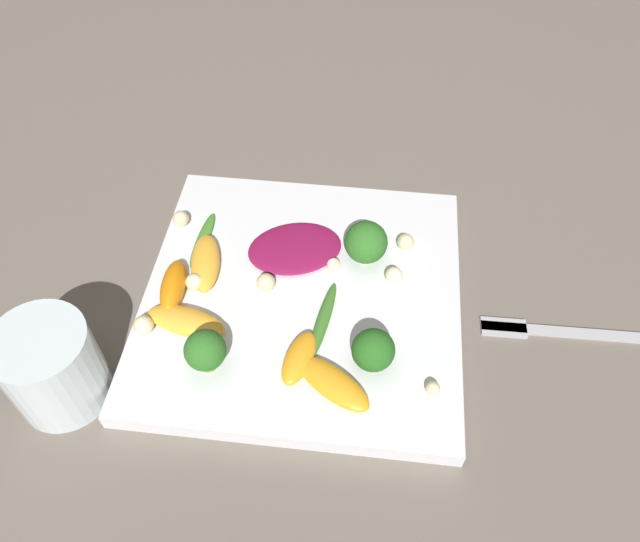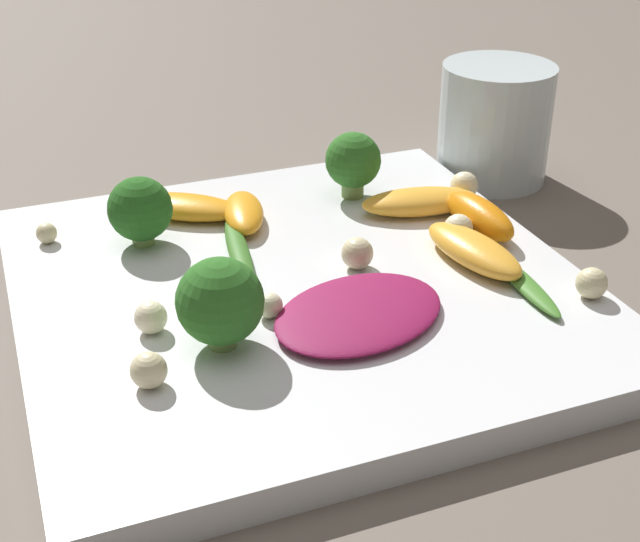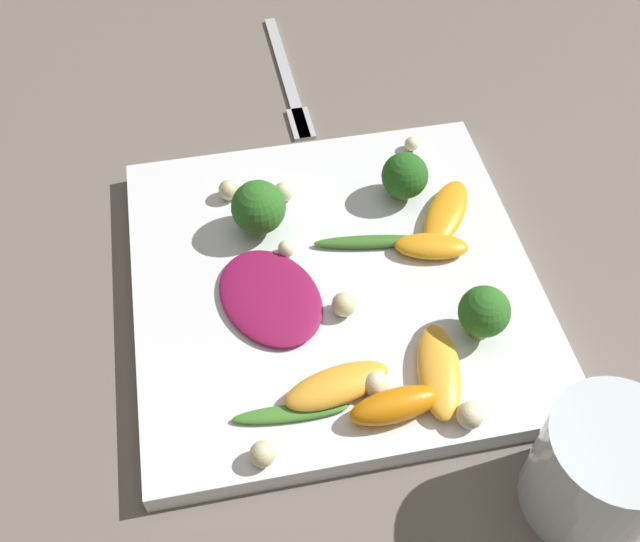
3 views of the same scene
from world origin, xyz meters
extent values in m
plane|color=#6B6056|center=(0.00, 0.00, 0.00)|extent=(2.40, 2.40, 0.00)
cube|color=white|center=(0.00, 0.00, 0.01)|extent=(0.31, 0.31, 0.02)
cylinder|color=silver|center=(-0.12, 0.20, 0.04)|extent=(0.08, 0.08, 0.09)
cube|color=#B2B2B7|center=(-0.01, -0.28, 0.00)|extent=(0.01, 0.20, 0.01)
cube|color=#B2B2B7|center=(-0.01, -0.20, 0.00)|extent=(0.02, 0.04, 0.01)
ellipsoid|color=maroon|center=(0.05, 0.01, 0.02)|extent=(0.10, 0.12, 0.01)
ellipsoid|color=#FCAD33|center=(0.02, 0.10, 0.03)|extent=(0.08, 0.04, 0.02)
ellipsoid|color=#FCAD33|center=(-0.05, 0.10, 0.03)|extent=(0.04, 0.08, 0.02)
ellipsoid|color=orange|center=(-0.02, 0.12, 0.03)|extent=(0.07, 0.03, 0.02)
ellipsoid|color=orange|center=(-0.08, -0.01, 0.03)|extent=(0.06, 0.04, 0.01)
ellipsoid|color=orange|center=(-0.10, -0.04, 0.03)|extent=(0.07, 0.08, 0.01)
cylinder|color=#7A9E51|center=(0.05, -0.06, 0.02)|extent=(0.01, 0.01, 0.01)
sphere|color=#2D6B23|center=(0.05, -0.06, 0.04)|extent=(0.04, 0.04, 0.04)
cylinder|color=#7A9E51|center=(-0.07, -0.07, 0.02)|extent=(0.01, 0.01, 0.01)
sphere|color=#26601E|center=(-0.07, -0.07, 0.04)|extent=(0.04, 0.04, 0.04)
cylinder|color=#7A9E51|center=(-0.09, 0.07, 0.03)|extent=(0.02, 0.02, 0.02)
sphere|color=#2D6B23|center=(-0.09, 0.07, 0.04)|extent=(0.04, 0.04, 0.04)
ellipsoid|color=#3D7528|center=(-0.04, -0.02, 0.02)|extent=(0.09, 0.03, 0.01)
ellipsoid|color=#47842D|center=(0.05, 0.11, 0.02)|extent=(0.08, 0.02, 0.01)
sphere|color=beige|center=(-0.10, -0.13, 0.02)|extent=(0.01, 0.01, 0.01)
sphere|color=beige|center=(0.02, -0.09, 0.03)|extent=(0.02, 0.02, 0.02)
sphere|color=beige|center=(-0.06, 0.14, 0.03)|extent=(0.02, 0.02, 0.02)
sphere|color=beige|center=(-0.01, 0.11, 0.03)|extent=(0.02, 0.02, 0.02)
sphere|color=beige|center=(0.08, 0.14, 0.03)|extent=(0.02, 0.02, 0.02)
sphere|color=beige|center=(0.03, -0.03, 0.03)|extent=(0.01, 0.01, 0.01)
sphere|color=beige|center=(0.07, -0.10, 0.03)|extent=(0.02, 0.02, 0.02)
sphere|color=beige|center=(0.00, 0.04, 0.03)|extent=(0.02, 0.02, 0.02)
camera|label=1|loc=(-0.37, -0.06, 0.51)|focal=35.00mm
camera|label=2|loc=(0.41, -0.15, 0.27)|focal=50.00mm
camera|label=3|loc=(0.08, 0.35, 0.47)|focal=42.00mm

